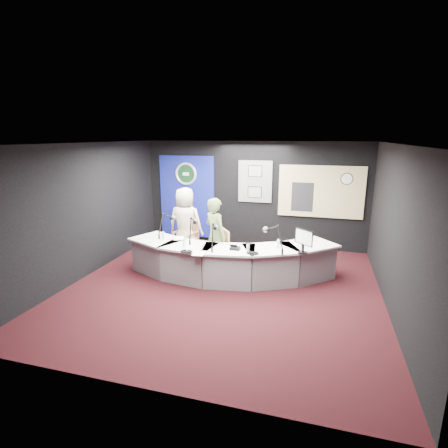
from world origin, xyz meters
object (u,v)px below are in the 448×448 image
(person_woman, at_px, (215,236))
(broadcast_desk, at_px, (228,260))
(armchair_left, at_px, (186,239))
(person_man, at_px, (185,223))
(armchair_right, at_px, (215,253))

(person_woman, bearing_deg, broadcast_desk, -175.28)
(armchair_left, height_order, person_man, person_man)
(armchair_left, relative_size, armchair_right, 1.05)
(broadcast_desk, relative_size, person_woman, 2.70)
(broadcast_desk, xyz_separation_m, person_man, (-1.34, 0.98, 0.49))
(broadcast_desk, xyz_separation_m, person_woman, (-0.33, 0.20, 0.46))
(person_man, bearing_deg, person_woman, 141.52)
(person_man, relative_size, person_woman, 1.04)
(armchair_right, bearing_deg, person_woman, -125.37)
(broadcast_desk, bearing_deg, person_man, 143.77)
(person_man, xyz_separation_m, person_woman, (1.01, -0.78, -0.03))
(armchair_right, relative_size, person_man, 0.50)
(armchair_left, xyz_separation_m, person_woman, (1.01, -0.78, 0.38))
(armchair_left, distance_m, armchair_right, 1.27)
(person_woman, bearing_deg, armchair_right, -143.98)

